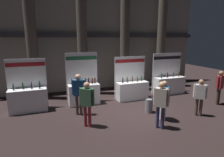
% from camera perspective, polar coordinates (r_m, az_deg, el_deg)
% --- Properties ---
extents(ground_plane, '(27.52, 27.52, 0.00)m').
position_cam_1_polar(ground_plane, '(8.48, 5.87, -10.36)').
color(ground_plane, black).
extents(hall_colonnade, '(13.76, 1.33, 6.19)m').
position_cam_1_polar(hall_colonnade, '(11.96, -3.37, 11.22)').
color(hall_colonnade, gray).
rests_on(hall_colonnade, ground_plane).
extents(exhibitor_booth_0, '(1.67, 0.66, 2.35)m').
position_cam_1_polar(exhibitor_booth_0, '(9.22, -24.15, -5.47)').
color(exhibitor_booth_0, white).
rests_on(exhibitor_booth_0, ground_plane).
extents(exhibitor_booth_1, '(1.58, 0.66, 2.55)m').
position_cam_1_polar(exhibitor_booth_1, '(9.45, -8.63, -3.98)').
color(exhibitor_booth_1, white).
rests_on(exhibitor_booth_1, ground_plane).
extents(exhibitor_booth_2, '(1.77, 0.66, 2.28)m').
position_cam_1_polar(exhibitor_booth_2, '(10.15, 6.07, -3.09)').
color(exhibitor_booth_2, white).
rests_on(exhibitor_booth_2, ground_plane).
extents(exhibitor_booth_3, '(1.93, 0.66, 2.38)m').
position_cam_1_polar(exhibitor_booth_3, '(11.58, 16.93, -1.51)').
color(exhibitor_booth_3, white).
rests_on(exhibitor_booth_3, ground_plane).
extents(trash_bin, '(0.34, 0.34, 0.62)m').
position_cam_1_polar(trash_bin, '(8.55, 11.17, -8.13)').
color(trash_bin, slate).
rests_on(trash_bin, ground_plane).
extents(visitor_0, '(0.43, 0.41, 1.58)m').
position_cam_1_polar(visitor_0, '(8.67, 25.23, -4.49)').
color(visitor_0, '#47382D').
rests_on(visitor_0, ground_plane).
extents(visitor_1, '(0.46, 0.46, 1.76)m').
position_cam_1_polar(visitor_1, '(6.95, 14.72, -6.51)').
color(visitor_1, navy).
rests_on(visitor_1, ground_plane).
extents(visitor_2, '(0.51, 0.33, 1.69)m').
position_cam_1_polar(visitor_2, '(10.59, 29.96, -1.66)').
color(visitor_2, '#47382D').
rests_on(visitor_2, ground_plane).
extents(visitor_3, '(0.53, 0.38, 1.79)m').
position_cam_1_polar(visitor_3, '(8.04, -10.20, -3.61)').
color(visitor_3, '#47382D').
rests_on(visitor_3, ground_plane).
extents(visitor_4, '(0.26, 0.59, 1.62)m').
position_cam_1_polar(visitor_4, '(7.70, 15.46, -5.41)').
color(visitor_4, silver).
rests_on(visitor_4, ground_plane).
extents(visitor_5, '(0.49, 0.47, 1.71)m').
position_cam_1_polar(visitor_5, '(6.92, -7.63, -6.54)').
color(visitor_5, maroon).
rests_on(visitor_5, ground_plane).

